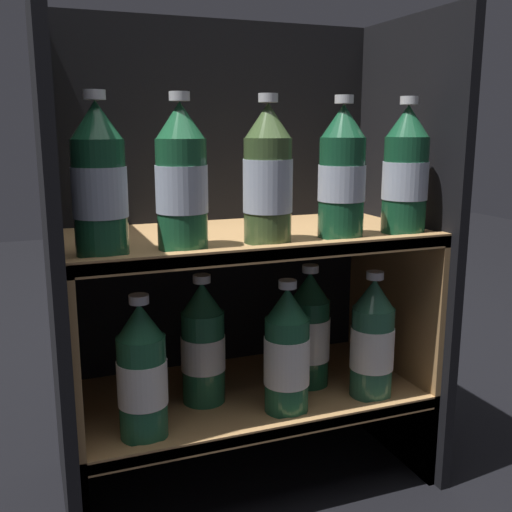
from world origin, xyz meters
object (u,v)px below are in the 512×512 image
bottle_lower_back_0 (203,345)px  bottle_lower_back_1 (309,332)px  bottle_lower_front_0 (142,374)px  bottle_lower_front_2 (372,341)px  bottle_upper_front_0 (99,183)px  bottle_lower_front_1 (287,353)px  bottle_upper_front_3 (342,175)px  bottle_upper_front_2 (268,178)px  bottle_upper_front_4 (405,173)px  bottle_upper_front_1 (182,180)px

bottle_lower_back_0 → bottle_lower_back_1: bearing=0.0°
bottle_lower_front_0 → bottle_lower_front_2: 0.43m
bottle_upper_front_0 → bottle_lower_front_0: 0.31m
bottle_lower_front_0 → bottle_lower_back_1: same height
bottle_upper_front_0 → bottle_lower_front_1: size_ratio=1.00×
bottle_upper_front_3 → bottle_lower_front_2: size_ratio=1.00×
bottle_upper_front_3 → bottle_lower_front_1: bearing=180.0°
bottle_upper_front_2 → bottle_upper_front_4: size_ratio=1.00×
bottle_upper_front_2 → bottle_lower_back_1: 0.35m
bottle_upper_front_0 → bottle_upper_front_4: (0.53, 0.00, 0.00)m
bottle_lower_front_0 → bottle_lower_back_0: bearing=34.9°
bottle_lower_back_1 → bottle_upper_front_3: bearing=-82.2°
bottle_lower_front_1 → bottle_lower_front_2: bearing=0.0°
bottle_upper_front_0 → bottle_upper_front_1: same height
bottle_lower_front_2 → bottle_lower_back_0: same height
bottle_lower_front_0 → bottle_lower_front_1: size_ratio=1.00×
bottle_upper_front_1 → bottle_lower_front_0: bearing=180.0°
bottle_lower_front_0 → bottle_upper_front_1: bearing=-0.0°
bottle_upper_front_0 → bottle_lower_back_0: bearing=26.6°
bottle_upper_front_4 → bottle_lower_back_1: bearing=147.7°
bottle_lower_front_1 → bottle_lower_front_2: same height
bottle_lower_front_2 → bottle_upper_front_4: bearing=-0.0°
bottle_upper_front_3 → bottle_lower_front_2: bottle_upper_front_3 is taller
bottle_upper_front_2 → bottle_lower_front_2: bottle_upper_front_2 is taller
bottle_upper_front_4 → bottle_lower_front_0: (-0.48, 0.00, -0.31)m
bottle_upper_front_2 → bottle_lower_front_0: size_ratio=1.00×
bottle_lower_front_1 → bottle_lower_back_1: (0.09, 0.09, 0.00)m
bottle_lower_front_0 → bottle_lower_back_1: (0.34, 0.09, -0.00)m
bottle_lower_front_2 → bottle_upper_front_0: bearing=-180.0°
bottle_upper_front_1 → bottle_lower_front_1: bearing=0.0°
bottle_lower_front_1 → bottle_upper_front_4: bearing=-0.0°
bottle_lower_front_1 → bottle_lower_back_1: 0.12m
bottle_upper_front_1 → bottle_upper_front_4: same height
bottle_lower_back_0 → bottle_lower_back_1: same height
bottle_upper_front_4 → bottle_lower_back_0: bearing=165.9°
bottle_upper_front_2 → bottle_lower_front_2: size_ratio=1.00×
bottle_upper_front_3 → bottle_lower_front_1: bottle_upper_front_3 is taller
bottle_lower_back_0 → bottle_upper_front_1: bearing=-121.2°
bottle_upper_front_2 → bottle_lower_front_2: bearing=0.0°
bottle_upper_front_0 → bottle_lower_front_2: size_ratio=1.00×
bottle_lower_front_1 → bottle_upper_front_3: bearing=-0.0°
bottle_upper_front_4 → bottle_lower_front_1: (-0.23, 0.00, -0.31)m
bottle_lower_front_2 → bottle_upper_front_1: bearing=-180.0°
bottle_lower_front_2 → bottle_lower_back_0: bearing=163.6°
bottle_upper_front_0 → bottle_lower_front_1: bottle_upper_front_0 is taller
bottle_lower_front_1 → bottle_lower_back_0: size_ratio=1.00×
bottle_upper_front_1 → bottle_lower_front_2: (0.36, 0.00, -0.31)m
bottle_upper_front_4 → bottle_lower_back_0: bottle_upper_front_4 is taller
bottle_lower_front_0 → bottle_lower_front_2: same height
bottle_upper_front_1 → bottle_lower_back_1: 0.42m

